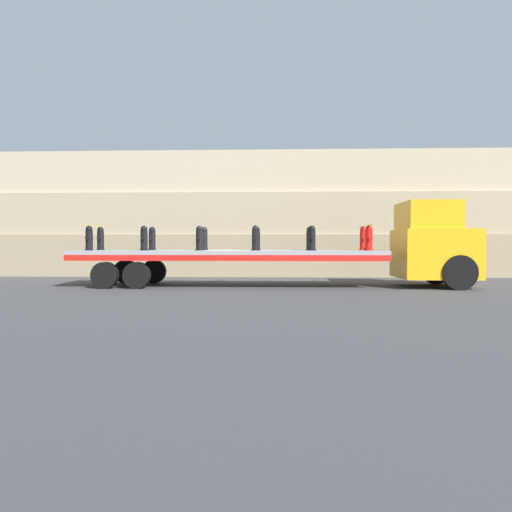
# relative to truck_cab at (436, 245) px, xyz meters

# --- Properties ---
(ground_plane) EXTENTS (120.00, 120.00, 0.00)m
(ground_plane) POSITION_rel_truck_cab_xyz_m (-7.23, 0.00, -1.47)
(ground_plane) COLOR #38383A
(rock_cliff) EXTENTS (60.00, 3.30, 5.75)m
(rock_cliff) POSITION_rel_truck_cab_xyz_m (-7.23, 6.27, 1.41)
(rock_cliff) COLOR gray
(rock_cliff) RESTS_ON ground_plane
(truck_cab) EXTENTS (2.51, 2.71, 2.95)m
(truck_cab) POSITION_rel_truck_cab_xyz_m (0.00, 0.00, 0.00)
(truck_cab) COLOR orange
(truck_cab) RESTS_ON ground_plane
(flatbed_trailer) EXTENTS (10.85, 2.64, 1.27)m
(flatbed_trailer) POSITION_rel_truck_cab_xyz_m (-7.89, 0.00, -0.42)
(flatbed_trailer) COLOR gray
(flatbed_trailer) RESTS_ON ground_plane
(fire_hydrant_black_near_0) EXTENTS (0.31, 0.50, 0.85)m
(fire_hydrant_black_near_0) POSITION_rel_truck_cab_xyz_m (-12.06, -0.56, 0.22)
(fire_hydrant_black_near_0) COLOR black
(fire_hydrant_black_near_0) RESTS_ON flatbed_trailer
(fire_hydrant_black_far_0) EXTENTS (0.31, 0.50, 0.85)m
(fire_hydrant_black_far_0) POSITION_rel_truck_cab_xyz_m (-12.06, 0.56, 0.22)
(fire_hydrant_black_far_0) COLOR black
(fire_hydrant_black_far_0) RESTS_ON flatbed_trailer
(fire_hydrant_black_near_1) EXTENTS (0.31, 0.50, 0.85)m
(fire_hydrant_black_near_1) POSITION_rel_truck_cab_xyz_m (-10.13, -0.56, 0.22)
(fire_hydrant_black_near_1) COLOR black
(fire_hydrant_black_near_1) RESTS_ON flatbed_trailer
(fire_hydrant_black_far_1) EXTENTS (0.31, 0.50, 0.85)m
(fire_hydrant_black_far_1) POSITION_rel_truck_cab_xyz_m (-10.13, 0.56, 0.22)
(fire_hydrant_black_far_1) COLOR black
(fire_hydrant_black_far_1) RESTS_ON flatbed_trailer
(fire_hydrant_black_near_2) EXTENTS (0.31, 0.50, 0.85)m
(fire_hydrant_black_near_2) POSITION_rel_truck_cab_xyz_m (-8.20, -0.56, 0.22)
(fire_hydrant_black_near_2) COLOR black
(fire_hydrant_black_near_2) RESTS_ON flatbed_trailer
(fire_hydrant_black_far_2) EXTENTS (0.31, 0.50, 0.85)m
(fire_hydrant_black_far_2) POSITION_rel_truck_cab_xyz_m (-8.20, 0.56, 0.22)
(fire_hydrant_black_far_2) COLOR black
(fire_hydrant_black_far_2) RESTS_ON flatbed_trailer
(fire_hydrant_black_near_3) EXTENTS (0.31, 0.50, 0.85)m
(fire_hydrant_black_near_3) POSITION_rel_truck_cab_xyz_m (-6.27, -0.56, 0.22)
(fire_hydrant_black_near_3) COLOR black
(fire_hydrant_black_near_3) RESTS_ON flatbed_trailer
(fire_hydrant_black_far_3) EXTENTS (0.31, 0.50, 0.85)m
(fire_hydrant_black_far_3) POSITION_rel_truck_cab_xyz_m (-6.27, 0.56, 0.22)
(fire_hydrant_black_far_3) COLOR black
(fire_hydrant_black_far_3) RESTS_ON flatbed_trailer
(fire_hydrant_black_near_4) EXTENTS (0.31, 0.50, 0.85)m
(fire_hydrant_black_near_4) POSITION_rel_truck_cab_xyz_m (-4.34, -0.56, 0.22)
(fire_hydrant_black_near_4) COLOR black
(fire_hydrant_black_near_4) RESTS_ON flatbed_trailer
(fire_hydrant_black_far_4) EXTENTS (0.31, 0.50, 0.85)m
(fire_hydrant_black_far_4) POSITION_rel_truck_cab_xyz_m (-4.34, 0.56, 0.22)
(fire_hydrant_black_far_4) COLOR black
(fire_hydrant_black_far_4) RESTS_ON flatbed_trailer
(fire_hydrant_red_near_5) EXTENTS (0.31, 0.50, 0.85)m
(fire_hydrant_red_near_5) POSITION_rel_truck_cab_xyz_m (-2.41, -0.56, 0.22)
(fire_hydrant_red_near_5) COLOR red
(fire_hydrant_red_near_5) RESTS_ON flatbed_trailer
(fire_hydrant_red_far_5) EXTENTS (0.31, 0.50, 0.85)m
(fire_hydrant_red_far_5) POSITION_rel_truck_cab_xyz_m (-2.41, 0.56, 0.22)
(fire_hydrant_red_far_5) COLOR red
(fire_hydrant_red_far_5) RESTS_ON flatbed_trailer
(cargo_strap_rear) EXTENTS (0.05, 2.74, 0.01)m
(cargo_strap_rear) POSITION_rel_truck_cab_xyz_m (-12.06, 0.00, 0.67)
(cargo_strap_rear) COLOR yellow
(cargo_strap_rear) RESTS_ON fire_hydrant_black_near_0
(cargo_strap_middle) EXTENTS (0.05, 2.74, 0.01)m
(cargo_strap_middle) POSITION_rel_truck_cab_xyz_m (-6.27, 0.00, 0.67)
(cargo_strap_middle) COLOR yellow
(cargo_strap_middle) RESTS_ON fire_hydrant_black_near_3
(cargo_strap_front) EXTENTS (0.05, 2.74, 0.01)m
(cargo_strap_front) POSITION_rel_truck_cab_xyz_m (-2.41, 0.00, 0.67)
(cargo_strap_front) COLOR yellow
(cargo_strap_front) RESTS_ON fire_hydrant_red_near_5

